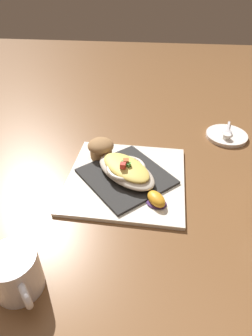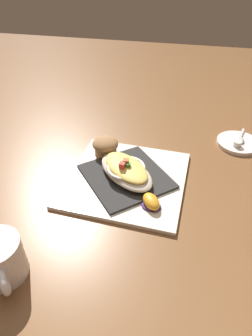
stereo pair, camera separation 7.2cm
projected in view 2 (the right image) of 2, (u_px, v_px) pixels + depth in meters
ground_plane at (126, 180)px, 0.75m from camera, size 2.60×2.60×0.00m
square_plate at (126, 179)px, 0.74m from camera, size 0.31×0.31×0.01m
folded_napkin at (126, 176)px, 0.74m from camera, size 0.27×0.27×0.01m
gratin_dish at (126, 169)px, 0.72m from camera, size 0.19×0.20×0.05m
muffin at (105, 146)px, 0.80m from camera, size 0.07×0.07×0.05m
orange_garnish at (151, 202)px, 0.65m from camera, size 0.06×0.06×0.02m
coffee_mug at (1, 261)px, 0.51m from camera, size 0.10×0.10×0.08m
creamer_saucer at (238, 143)px, 0.88m from camera, size 0.13×0.13×0.01m
spoon at (239, 139)px, 0.87m from camera, size 0.09×0.04×0.01m
creamer_cup_0 at (237, 144)px, 0.85m from camera, size 0.02×0.02×0.02m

